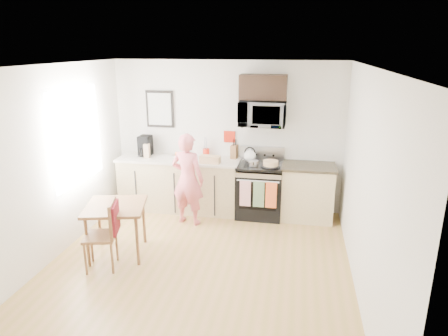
% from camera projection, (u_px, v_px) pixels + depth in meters
% --- Properties ---
extents(floor, '(4.60, 4.60, 0.00)m').
position_uv_depth(floor, '(195.00, 271.00, 5.21)').
color(floor, '#A1803E').
rests_on(floor, ground).
extents(back_wall, '(4.00, 0.04, 2.60)m').
position_uv_depth(back_wall, '(227.00, 136.00, 6.99)').
color(back_wall, white).
rests_on(back_wall, floor).
extents(front_wall, '(4.00, 0.04, 2.60)m').
position_uv_depth(front_wall, '(105.00, 284.00, 2.66)').
color(front_wall, white).
rests_on(front_wall, floor).
extents(left_wall, '(0.04, 4.60, 2.60)m').
position_uv_depth(left_wall, '(44.00, 168.00, 5.18)').
color(left_wall, white).
rests_on(left_wall, floor).
extents(right_wall, '(0.04, 4.60, 2.60)m').
position_uv_depth(right_wall, '(366.00, 187.00, 4.47)').
color(right_wall, white).
rests_on(right_wall, floor).
extents(ceiling, '(4.00, 4.60, 0.04)m').
position_uv_depth(ceiling, '(191.00, 66.00, 4.44)').
color(ceiling, white).
rests_on(ceiling, back_wall).
extents(window, '(0.06, 1.40, 1.50)m').
position_uv_depth(window, '(77.00, 136.00, 5.85)').
color(window, silver).
rests_on(window, left_wall).
extents(cabinet_left, '(2.10, 0.60, 0.90)m').
position_uv_depth(cabinet_left, '(180.00, 185.00, 7.09)').
color(cabinet_left, tan).
rests_on(cabinet_left, floor).
extents(countertop_left, '(2.14, 0.64, 0.04)m').
position_uv_depth(countertop_left, '(179.00, 160.00, 6.96)').
color(countertop_left, beige).
rests_on(countertop_left, cabinet_left).
extents(cabinet_right, '(0.84, 0.60, 0.90)m').
position_uv_depth(cabinet_right, '(307.00, 193.00, 6.70)').
color(cabinet_right, tan).
rests_on(cabinet_right, floor).
extents(countertop_right, '(0.88, 0.64, 0.04)m').
position_uv_depth(countertop_right, '(309.00, 166.00, 6.56)').
color(countertop_right, black).
rests_on(countertop_right, cabinet_right).
extents(range, '(0.76, 0.70, 1.16)m').
position_uv_depth(range, '(260.00, 191.00, 6.82)').
color(range, black).
rests_on(range, floor).
extents(microwave, '(0.76, 0.51, 0.42)m').
position_uv_depth(microwave, '(262.00, 113.00, 6.53)').
color(microwave, '#ACACB1').
rests_on(microwave, back_wall).
extents(upper_cabinet, '(0.76, 0.35, 0.40)m').
position_uv_depth(upper_cabinet, '(263.00, 87.00, 6.45)').
color(upper_cabinet, black).
rests_on(upper_cabinet, back_wall).
extents(wall_art, '(0.50, 0.04, 0.65)m').
position_uv_depth(wall_art, '(160.00, 109.00, 7.04)').
color(wall_art, black).
rests_on(wall_art, back_wall).
extents(wall_trivet, '(0.20, 0.02, 0.20)m').
position_uv_depth(wall_trivet, '(230.00, 137.00, 6.96)').
color(wall_trivet, red).
rests_on(wall_trivet, back_wall).
extents(person, '(0.62, 0.47, 1.52)m').
position_uv_depth(person, '(188.00, 179.00, 6.43)').
color(person, '#CC3856').
rests_on(person, floor).
extents(dining_table, '(0.83, 0.83, 0.74)m').
position_uv_depth(dining_table, '(116.00, 211.00, 5.47)').
color(dining_table, brown).
rests_on(dining_table, floor).
extents(chair, '(0.52, 0.48, 0.93)m').
position_uv_depth(chair, '(109.00, 226.00, 5.14)').
color(chair, brown).
rests_on(chair, floor).
extents(knife_block, '(0.13, 0.16, 0.23)m').
position_uv_depth(knife_block, '(234.00, 152.00, 6.93)').
color(knife_block, brown).
rests_on(knife_block, countertop_left).
extents(utensil_crock, '(0.12, 0.12, 0.35)m').
position_uv_depth(utensil_crock, '(206.00, 149.00, 7.02)').
color(utensil_crock, red).
rests_on(utensil_crock, countertop_left).
extents(fruit_bowl, '(0.20, 0.20, 0.09)m').
position_uv_depth(fruit_bowl, '(178.00, 155.00, 7.01)').
color(fruit_bowl, white).
rests_on(fruit_bowl, countertop_left).
extents(milk_carton, '(0.09, 0.09, 0.24)m').
position_uv_depth(milk_carton, '(147.00, 151.00, 6.98)').
color(milk_carton, tan).
rests_on(milk_carton, countertop_left).
extents(coffee_maker, '(0.21, 0.30, 0.36)m').
position_uv_depth(coffee_maker, '(145.00, 146.00, 7.10)').
color(coffee_maker, black).
rests_on(coffee_maker, countertop_left).
extents(bread_bag, '(0.35, 0.18, 0.12)m').
position_uv_depth(bread_bag, '(210.00, 159.00, 6.67)').
color(bread_bag, tan).
rests_on(bread_bag, countertop_left).
extents(cake, '(0.30, 0.30, 0.10)m').
position_uv_depth(cake, '(271.00, 164.00, 6.52)').
color(cake, black).
rests_on(cake, range).
extents(kettle, '(0.21, 0.21, 0.27)m').
position_uv_depth(kettle, '(250.00, 156.00, 6.74)').
color(kettle, white).
rests_on(kettle, range).
extents(pot, '(0.17, 0.30, 0.09)m').
position_uv_depth(pot, '(253.00, 163.00, 6.57)').
color(pot, '#ACACB1').
rests_on(pot, range).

